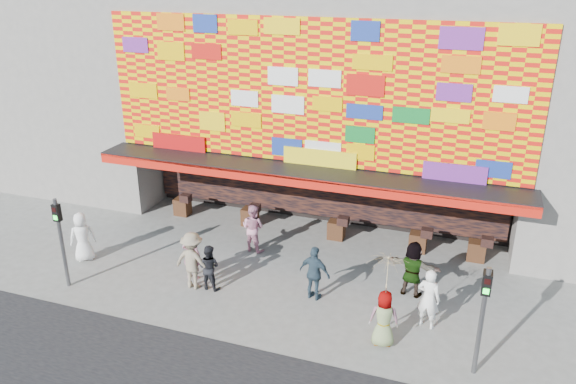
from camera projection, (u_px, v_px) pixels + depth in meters
name	position (u px, v px, depth m)	size (l,w,h in m)	color
ground	(266.00, 296.00, 17.35)	(90.00, 90.00, 0.00)	slate
shop_building	(339.00, 80.00, 22.53)	(15.20, 9.40, 10.00)	gray
neighbor_left	(68.00, 47.00, 26.11)	(11.00, 8.00, 12.00)	gray
signal_left	(60.00, 233.00, 17.25)	(0.22, 0.20, 3.00)	#59595B
signal_right	(483.00, 309.00, 13.42)	(0.22, 0.20, 3.00)	#59595B
ped_a	(82.00, 237.00, 19.21)	(0.86, 0.56, 1.76)	white
ped_b	(191.00, 255.00, 18.08)	(0.61, 0.40, 1.67)	#BA788F
ped_c	(209.00, 267.00, 17.54)	(0.73, 0.57, 1.49)	black
ped_d	(193.00, 261.00, 17.52)	(1.22, 0.70, 1.89)	gray
ped_e	(315.00, 273.00, 16.93)	(1.03, 0.43, 1.75)	#2F4453
ped_f	(413.00, 269.00, 17.13)	(1.66, 0.53, 1.79)	gray
ped_g	(384.00, 319.00, 14.87)	(0.79, 0.52, 1.62)	gray
ped_h	(429.00, 299.00, 15.60)	(0.66, 0.43, 1.80)	white
ped_i	(253.00, 228.00, 19.87)	(0.85, 0.67, 1.76)	pink
parasol	(387.00, 273.00, 14.35)	(1.17, 1.19, 1.94)	#F8E09C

